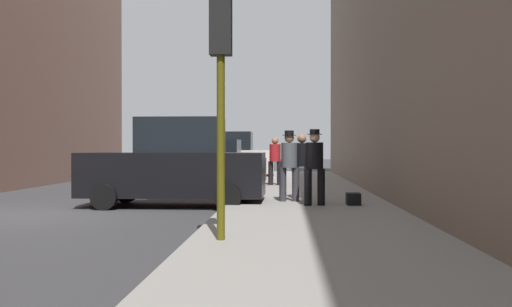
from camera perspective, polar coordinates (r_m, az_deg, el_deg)
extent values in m
plane|color=#38383A|center=(13.67, -20.64, -5.74)|extent=(120.00, 120.00, 0.00)
cube|color=gray|center=(12.54, 5.51, -5.93)|extent=(4.00, 40.00, 0.15)
cube|color=black|center=(14.64, -8.25, -2.07)|extent=(4.62, 1.89, 1.10)
cube|color=black|center=(14.59, -7.49, 1.77)|extent=(2.09, 1.59, 0.90)
cylinder|color=black|center=(15.93, -12.84, -3.66)|extent=(0.64, 0.23, 0.64)
cylinder|color=black|center=(14.18, -14.96, -4.20)|extent=(0.64, 0.23, 0.64)
cylinder|color=black|center=(15.35, -2.05, -3.81)|extent=(0.64, 0.23, 0.64)
cylinder|color=black|center=(13.53, -2.83, -4.41)|extent=(0.64, 0.23, 0.64)
cube|color=#B2191E|center=(21.06, -4.81, -1.60)|extent=(4.24, 1.93, 0.84)
cube|color=black|center=(21.01, -4.27, 0.44)|extent=(1.92, 1.60, 0.70)
cylinder|color=black|center=(22.23, -7.91, -2.44)|extent=(0.64, 0.23, 0.64)
cylinder|color=black|center=(20.44, -9.00, -2.71)|extent=(0.64, 0.23, 0.64)
cylinder|color=black|center=(21.82, -0.88, -2.49)|extent=(0.64, 0.23, 0.64)
cylinder|color=black|center=(19.99, -1.35, -2.78)|extent=(0.64, 0.23, 0.64)
cube|color=silver|center=(27.42, -2.99, -0.81)|extent=(4.62, 1.89, 1.10)
cube|color=black|center=(27.39, -2.58, 1.24)|extent=(2.09, 1.58, 0.90)
cylinder|color=black|center=(28.56, -5.76, -1.76)|extent=(0.64, 0.23, 0.64)
cylinder|color=black|center=(26.74, -6.40, -1.92)|extent=(0.64, 0.23, 0.64)
cylinder|color=black|center=(28.23, 0.24, -1.79)|extent=(0.64, 0.23, 0.64)
cylinder|color=black|center=(26.39, 0.01, -1.95)|extent=(0.64, 0.23, 0.64)
cylinder|color=red|center=(15.43, -0.74, -3.40)|extent=(0.22, 0.22, 0.55)
sphere|color=red|center=(15.41, -0.74, -2.17)|extent=(0.20, 0.20, 0.20)
cylinder|color=red|center=(15.44, -1.34, -3.29)|extent=(0.10, 0.09, 0.09)
cylinder|color=red|center=(15.42, -0.15, -3.30)|extent=(0.10, 0.09, 0.09)
cylinder|color=#514C0F|center=(8.36, -3.54, 3.67)|extent=(0.12, 0.12, 3.60)
cube|color=black|center=(8.54, -3.55, 12.75)|extent=(0.32, 0.24, 0.90)
sphere|color=red|center=(8.73, -3.45, 14.37)|extent=(0.14, 0.14, 0.14)
sphere|color=yellow|center=(8.67, -3.45, 12.57)|extent=(0.14, 0.14, 0.14)
sphere|color=green|center=(8.61, -3.44, 10.74)|extent=(0.14, 0.14, 0.14)
cylinder|color=#728CB2|center=(15.16, 4.01, -2.90)|extent=(0.21, 0.21, 0.85)
cylinder|color=#728CB2|center=(15.23, 5.19, -2.89)|extent=(0.21, 0.21, 0.85)
cylinder|color=black|center=(15.17, 4.60, -0.12)|extent=(0.47, 0.47, 0.62)
sphere|color=#997051|center=(15.17, 4.61, 1.50)|extent=(0.24, 0.24, 0.24)
cylinder|color=#333338|center=(14.35, 2.70, -3.10)|extent=(0.18, 0.18, 0.85)
cylinder|color=#333338|center=(14.35, 3.98, -3.10)|extent=(0.18, 0.18, 0.85)
cylinder|color=#4C5156|center=(14.32, 3.34, -0.16)|extent=(0.41, 0.41, 0.62)
sphere|color=#997051|center=(14.32, 3.34, 1.56)|extent=(0.24, 0.24, 0.24)
cylinder|color=black|center=(14.32, 3.34, 1.84)|extent=(0.34, 0.34, 0.02)
cylinder|color=black|center=(14.32, 3.34, 2.08)|extent=(0.23, 0.23, 0.11)
cylinder|color=black|center=(13.32, 5.22, -3.39)|extent=(0.22, 0.22, 0.85)
cylinder|color=black|center=(13.41, 6.53, -3.36)|extent=(0.22, 0.22, 0.85)
cylinder|color=black|center=(13.33, 5.88, -0.22)|extent=(0.49, 0.49, 0.62)
sphere|color=beige|center=(13.33, 5.89, 1.62)|extent=(0.24, 0.24, 0.24)
cylinder|color=black|center=(13.34, 5.89, 1.93)|extent=(0.34, 0.34, 0.02)
cylinder|color=black|center=(13.34, 5.89, 2.19)|extent=(0.23, 0.23, 0.11)
cylinder|color=black|center=(20.53, 1.48, -1.98)|extent=(0.21, 0.21, 0.85)
cylinder|color=black|center=(20.47, 2.35, -1.99)|extent=(0.21, 0.21, 0.85)
cylinder|color=#A51E23|center=(20.48, 1.92, 0.07)|extent=(0.47, 0.47, 0.62)
sphere|color=#997051|center=(20.48, 1.92, 1.28)|extent=(0.24, 0.24, 0.24)
cube|color=black|center=(13.64, 9.71, -4.50)|extent=(0.32, 0.44, 0.28)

